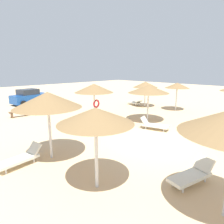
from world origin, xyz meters
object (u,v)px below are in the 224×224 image
Objects in this scene: parasol_1 at (148,89)px; bench_2 at (19,113)px; lounger_0 at (21,158)px; parasol_6 at (96,116)px; parasol_0 at (48,100)px; lounger_1 at (154,125)px; parked_car at (30,97)px; parasol_7 at (177,86)px; lounger_3 at (192,175)px; lounger_2 at (134,102)px; parasol_8 at (94,88)px; parasol_2 at (145,85)px; bench_0 at (49,108)px; bench_1 at (37,108)px.

bench_2 is (-6.52, 8.47, -2.15)m from parasol_1.
parasol_6 is at bearing -70.17° from lounger_0.
lounger_1 is at bearing -7.61° from parasol_0.
parasol_0 is 0.73× the size of parked_car.
lounger_3 is (-11.23, -6.50, -2.07)m from parasol_7.
parasol_6 is at bearing -106.28° from parked_car.
lounger_1 is 1.27× the size of bench_2.
lounger_3 is 1.27× the size of bench_2.
parasol_6 is 15.88m from lounger_2.
parasol_7 is at bearing -21.82° from parasol_8.
parasol_7 is 1.39× the size of lounger_0.
parasol_2 reaches higher than bench_0.
bench_1 is 2.36m from bench_2.
lounger_3 reaches higher than bench_2.
parked_car is at bearing 82.64° from lounger_3.
lounger_2 is at bearing 23.06° from parasol_0.
parasol_0 is 7.33m from parasol_8.
parasol_7 is at bearing -43.10° from bench_1.
lounger_1 is (0.92, -5.05, -2.14)m from parasol_8.
parasol_6 is 4.32m from lounger_0.
lounger_2 is 11.65m from bench_2.
parasol_6 is 14.18m from bench_1.
parasol_2 is 12.36m from bench_2.
parasol_7 is 0.87× the size of parasol_8.
lounger_1 is 8.86m from lounger_2.
lounger_1 is 1.00× the size of lounger_3.
parasol_1 is 10.91m from bench_2.
parasol_0 is 2.71m from lounger_0.
parasol_1 reaches higher than bench_2.
bench_2 is (-11.10, 3.53, 0.04)m from lounger_2.
parasol_2 reaches higher than bench_1.
parasol_0 is at bearing -109.60° from parked_car.
lounger_1 is 0.46× the size of parked_car.
parasol_6 is (-13.15, -7.47, 0.22)m from parasol_2.
parasol_7 is 1.34× the size of lounger_2.
parasol_7 is at bearing 2.95° from lounger_0.
parasol_8 is at bearing 100.29° from lounger_1.
lounger_2 is at bearing 33.94° from parasol_6.
parasol_2 is at bearing 37.84° from parasol_1.
parasol_6 reaches higher than bench_2.
bench_1 is at bearing 114.88° from parasol_1.
lounger_1 is (7.00, 2.30, -2.22)m from parasol_6.
parasol_1 is at bearing -142.16° from parasol_2.
parasol_8 is 1.59× the size of lounger_1.
lounger_0 is 1.26× the size of bench_2.
bench_0 is (-8.27, 3.74, 0.04)m from lounger_2.
bench_0 is at bearing 148.94° from parasol_2.
lounger_3 is at bearing -98.46° from bench_0.
lounger_1 is at bearing -77.69° from bench_0.
bench_1 is at bearing 84.74° from lounger_3.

